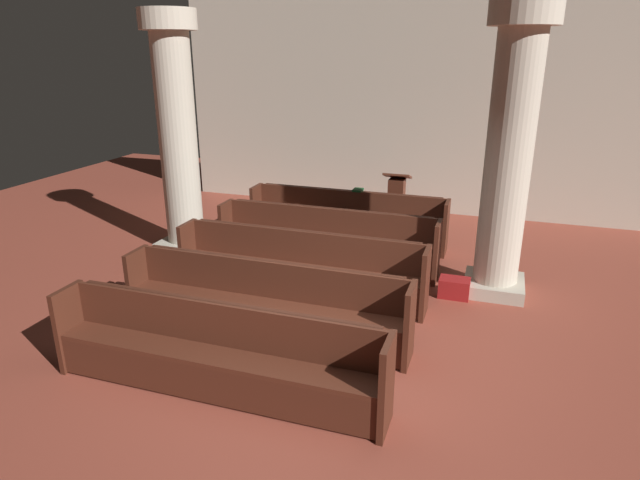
% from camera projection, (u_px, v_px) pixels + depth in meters
% --- Properties ---
extents(ground_plane, '(19.20, 19.20, 0.00)m').
position_uv_depth(ground_plane, '(326.00, 359.00, 5.88)').
color(ground_plane, brown).
extents(back_wall, '(10.00, 0.16, 4.50)m').
position_uv_depth(back_wall, '(423.00, 99.00, 10.56)').
color(back_wall, beige).
rests_on(back_wall, ground).
extents(pew_row_0, '(3.39, 0.46, 0.89)m').
position_uv_depth(pew_row_0, '(347.00, 216.00, 9.23)').
color(pew_row_0, '#4C2316').
rests_on(pew_row_0, ground).
extents(pew_row_1, '(3.39, 0.46, 0.89)m').
position_uv_depth(pew_row_1, '(326.00, 237.00, 8.21)').
color(pew_row_1, '#4C2316').
rests_on(pew_row_1, ground).
extents(pew_row_2, '(3.39, 0.47, 0.89)m').
position_uv_depth(pew_row_2, '(299.00, 264.00, 7.19)').
color(pew_row_2, '#4C2316').
rests_on(pew_row_2, ground).
extents(pew_row_3, '(3.39, 0.46, 0.89)m').
position_uv_depth(pew_row_3, '(264.00, 300.00, 6.17)').
color(pew_row_3, '#4C2316').
rests_on(pew_row_3, ground).
extents(pew_row_4, '(3.39, 0.46, 0.89)m').
position_uv_depth(pew_row_4, '(215.00, 350.00, 5.15)').
color(pew_row_4, '#4C2316').
rests_on(pew_row_4, ground).
extents(pillar_aisle_side, '(0.85, 0.85, 3.73)m').
position_uv_depth(pillar_aisle_side, '(509.00, 152.00, 6.87)').
color(pillar_aisle_side, '#B6AD9A').
rests_on(pillar_aisle_side, ground).
extents(pillar_far_side, '(0.85, 0.85, 3.73)m').
position_uv_depth(pillar_far_side, '(177.00, 133.00, 8.43)').
color(pillar_far_side, '#B6AD9A').
rests_on(pillar_far_side, ground).
extents(lectern, '(0.48, 0.45, 1.08)m').
position_uv_depth(lectern, '(396.00, 206.00, 9.94)').
color(lectern, '#411E13').
rests_on(lectern, ground).
extents(hymn_book, '(0.16, 0.21, 0.04)m').
position_uv_depth(hymn_book, '(358.00, 190.00, 9.21)').
color(hymn_book, '#194723').
rests_on(hymn_book, pew_row_0).
extents(kneeler_box_red, '(0.40, 0.27, 0.26)m').
position_uv_depth(kneeler_box_red, '(454.00, 288.00, 7.30)').
color(kneeler_box_red, maroon).
rests_on(kneeler_box_red, ground).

